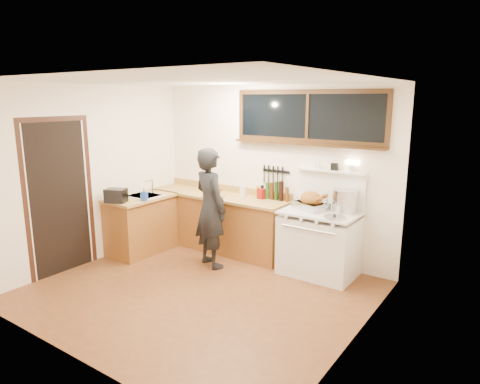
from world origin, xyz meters
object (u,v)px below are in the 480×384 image
Objects in this scene: vintage_stove at (320,241)px; man at (210,208)px; cutting_board at (215,192)px; roast_turkey at (311,202)px.

vintage_stove is 0.92× the size of man.
man is at bearing -57.63° from cutting_board.
cutting_board is 0.84× the size of roast_turkey.
cutting_board is (-1.78, -0.06, 0.48)m from vintage_stove.
roast_turkey is (1.26, 0.65, 0.14)m from man.
vintage_stove is at bearing 2.04° from cutting_board.
cutting_board is 1.62m from roast_turkey.
vintage_stove is 3.02× the size of roast_turkey.
vintage_stove reaches higher than cutting_board.
vintage_stove is 1.61m from man.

